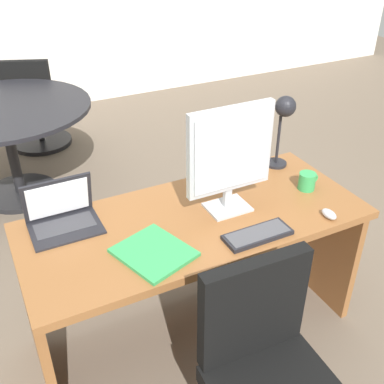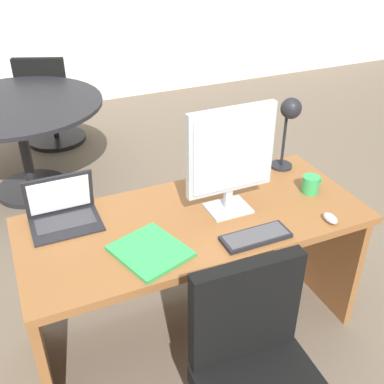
{
  "view_description": "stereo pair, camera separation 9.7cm",
  "coord_description": "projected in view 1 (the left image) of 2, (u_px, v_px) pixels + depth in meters",
  "views": [
    {
      "loc": [
        -0.82,
        -1.58,
        1.98
      ],
      "look_at": [
        0.0,
        0.03,
        0.86
      ],
      "focal_mm": 43.49,
      "sensor_mm": 36.0,
      "label": 1
    },
    {
      "loc": [
        -0.73,
        -1.63,
        1.98
      ],
      "look_at": [
        0.0,
        0.03,
        0.86
      ],
      "focal_mm": 43.49,
      "sensor_mm": 36.0,
      "label": 2
    }
  ],
  "objects": [
    {
      "name": "book",
      "position": [
        154.0,
        252.0,
        1.94
      ],
      "size": [
        0.34,
        0.36,
        0.02
      ],
      "color": "green",
      "rests_on": "desk"
    },
    {
      "name": "meeting_table",
      "position": [
        7.0,
        130.0,
        3.43
      ],
      "size": [
        1.26,
        1.26,
        0.75
      ],
      "color": "black",
      "rests_on": "ground"
    },
    {
      "name": "monitor",
      "position": [
        231.0,
        154.0,
        2.07
      ],
      "size": [
        0.42,
        0.16,
        0.52
      ],
      "color": "#B7BABF",
      "rests_on": "desk"
    },
    {
      "name": "ground",
      "position": [
        109.0,
        198.0,
        3.7
      ],
      "size": [
        12.0,
        12.0,
        0.0
      ],
      "primitive_type": "plane",
      "color": "#6B5B4C"
    },
    {
      "name": "laptop",
      "position": [
        61.0,
        211.0,
        2.09
      ],
      "size": [
        0.31,
        0.24,
        0.22
      ],
      "color": "black",
      "rests_on": "desk"
    },
    {
      "name": "desk",
      "position": [
        191.0,
        248.0,
        2.31
      ],
      "size": [
        1.62,
        0.7,
        0.74
      ],
      "color": "brown",
      "rests_on": "ground"
    },
    {
      "name": "meeting_chair_far",
      "position": [
        35.0,
        113.0,
        4.31
      ],
      "size": [
        0.6,
        0.61,
        0.87
      ],
      "color": "black",
      "rests_on": "ground"
    },
    {
      "name": "mouse",
      "position": [
        329.0,
        214.0,
        2.16
      ],
      "size": [
        0.05,
        0.09,
        0.04
      ],
      "color": "#B7BABF",
      "rests_on": "desk"
    },
    {
      "name": "coffee_mug",
      "position": [
        307.0,
        181.0,
        2.36
      ],
      "size": [
        0.11,
        0.09,
        0.09
      ],
      "color": "green",
      "rests_on": "desk"
    },
    {
      "name": "desk_lamp",
      "position": [
        284.0,
        116.0,
        2.43
      ],
      "size": [
        0.12,
        0.14,
        0.41
      ],
      "color": "black",
      "rests_on": "desk"
    },
    {
      "name": "keyboard",
      "position": [
        258.0,
        235.0,
        2.04
      ],
      "size": [
        0.31,
        0.12,
        0.02
      ],
      "color": "black",
      "rests_on": "desk"
    }
  ]
}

